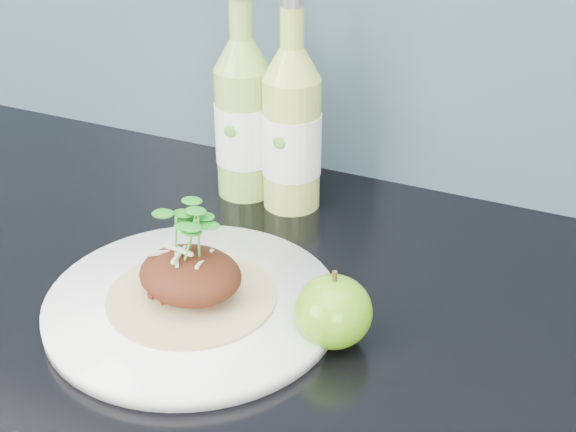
% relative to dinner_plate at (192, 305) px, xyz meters
% --- Properties ---
extents(dinner_plate, '(0.35, 0.35, 0.02)m').
position_rel_dinner_plate_xyz_m(dinner_plate, '(0.00, 0.00, 0.00)').
color(dinner_plate, white).
rests_on(dinner_plate, kitchen_counter).
extents(pork_taco, '(0.17, 0.17, 0.10)m').
position_rel_dinner_plate_xyz_m(pork_taco, '(0.00, -0.00, 0.04)').
color(pork_taco, '#A08C5B').
rests_on(pork_taco, dinner_plate).
extents(green_apple, '(0.08, 0.08, 0.08)m').
position_rel_dinner_plate_xyz_m(green_apple, '(0.15, 0.01, 0.03)').
color(green_apple, '#49870E').
rests_on(green_apple, kitchen_counter).
extents(cider_bottle_left, '(0.10, 0.10, 0.27)m').
position_rel_dinner_plate_xyz_m(cider_bottle_left, '(-0.07, 0.26, 0.09)').
color(cider_bottle_left, '#8EB64C').
rests_on(cider_bottle_left, kitchen_counter).
extents(cider_bottle_right, '(0.08, 0.08, 0.27)m').
position_rel_dinner_plate_xyz_m(cider_bottle_right, '(-0.00, 0.25, 0.09)').
color(cider_bottle_right, '#ACC552').
rests_on(cider_bottle_right, kitchen_counter).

